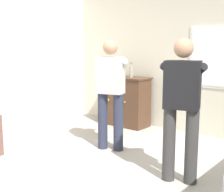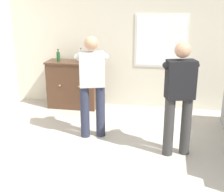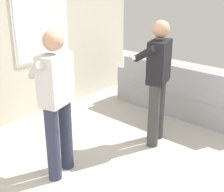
% 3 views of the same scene
% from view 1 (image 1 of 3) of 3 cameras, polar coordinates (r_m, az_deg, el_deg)
% --- Properties ---
extents(ground, '(10.40, 10.40, 0.00)m').
position_cam_1_polar(ground, '(3.99, -4.45, -14.38)').
color(ground, '#B2ADA3').
extents(wall_back_with_window, '(5.20, 0.15, 2.80)m').
position_cam_1_polar(wall_back_with_window, '(5.87, 13.87, 7.04)').
color(wall_back_with_window, beige).
rests_on(wall_back_with_window, ground).
extents(sideboard_cabinet, '(1.05, 0.49, 0.98)m').
position_cam_1_polar(sideboard_cabinet, '(6.28, 2.17, -0.90)').
color(sideboard_cabinet, '#472D1E').
rests_on(sideboard_cabinet, ground).
extents(bottle_wine_green, '(0.07, 0.07, 0.25)m').
position_cam_1_polar(bottle_wine_green, '(6.33, 0.01, 4.57)').
color(bottle_wine_green, '#1E4C23').
rests_on(bottle_wine_green, sideboard_cabinet).
extents(bottle_liquor_amber, '(0.08, 0.08, 0.29)m').
position_cam_1_polar(bottle_liquor_amber, '(6.03, 3.50, 4.42)').
color(bottle_liquor_amber, gray).
rests_on(bottle_liquor_amber, sideboard_cabinet).
extents(person_standing_left, '(0.53, 0.52, 1.68)m').
position_cam_1_polar(person_standing_left, '(4.72, -0.24, 1.20)').
color(person_standing_left, '#282D42').
rests_on(person_standing_left, ground).
extents(person_standing_right, '(0.53, 0.52, 1.68)m').
position_cam_1_polar(person_standing_right, '(3.66, 12.64, -1.37)').
color(person_standing_right, '#383838').
rests_on(person_standing_right, ground).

